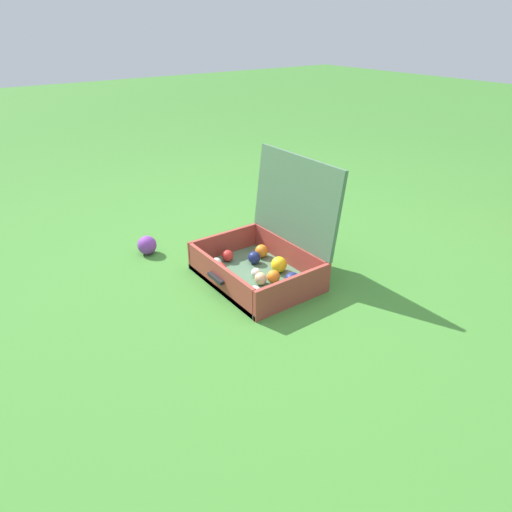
# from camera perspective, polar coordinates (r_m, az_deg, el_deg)

# --- Properties ---
(ground_plane) EXTENTS (16.00, 16.00, 0.00)m
(ground_plane) POSITION_cam_1_polar(r_m,az_deg,el_deg) (2.21, 1.51, -2.28)
(ground_plane) COLOR #3D7A2D
(open_suitcase) EXTENTS (0.56, 0.49, 0.55)m
(open_suitcase) POSITION_cam_1_polar(r_m,az_deg,el_deg) (2.14, 1.35, 0.32)
(open_suitcase) COLOR #4C7051
(open_suitcase) RESTS_ON ground
(stray_ball_on_grass) EXTENTS (0.10, 0.10, 0.10)m
(stray_ball_on_grass) POSITION_cam_1_polar(r_m,az_deg,el_deg) (2.45, -13.39, 1.33)
(stray_ball_on_grass) COLOR purple
(stray_ball_on_grass) RESTS_ON ground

